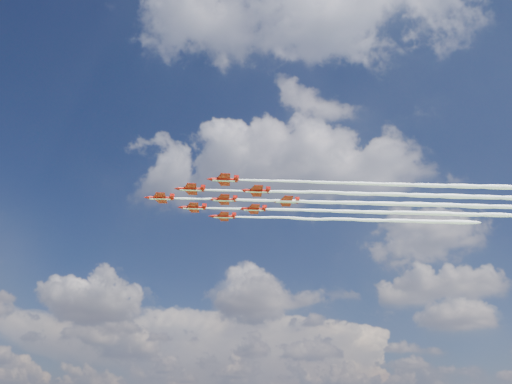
% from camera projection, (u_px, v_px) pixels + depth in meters
% --- Properties ---
extents(jet_lead, '(102.19, 32.39, 2.52)m').
position_uv_depth(jet_lead, '(306.00, 202.00, 170.27)').
color(jet_lead, '#AB1009').
extents(jet_row2_port, '(102.19, 32.39, 2.52)m').
position_uv_depth(jet_row2_port, '(342.00, 193.00, 164.09)').
color(jet_row2_port, '#AB1009').
extents(jet_row2_starb, '(102.19, 32.39, 2.52)m').
position_uv_depth(jet_row2_starb, '(333.00, 211.00, 177.66)').
color(jet_row2_starb, '#AB1009').
extents(jet_row3_port, '(102.19, 32.39, 2.52)m').
position_uv_depth(jet_row3_port, '(380.00, 184.00, 157.92)').
color(jet_row3_port, '#AB1009').
extents(jet_row3_centre, '(102.19, 32.39, 2.52)m').
position_uv_depth(jet_row3_centre, '(368.00, 203.00, 171.48)').
color(jet_row3_centre, '#AB1009').
extents(jet_row3_starb, '(102.19, 32.39, 2.52)m').
position_uv_depth(jet_row3_starb, '(357.00, 220.00, 185.05)').
color(jet_row3_starb, '#AB1009').
extents(jet_row4_port, '(102.19, 32.39, 2.52)m').
position_uv_depth(jet_row4_port, '(405.00, 195.00, 165.31)').
color(jet_row4_port, '#AB1009').
extents(jet_row4_starb, '(102.19, 32.39, 2.52)m').
position_uv_depth(jet_row4_starb, '(391.00, 213.00, 178.88)').
color(jet_row4_starb, '#AB1009').
extents(jet_tail, '(102.19, 32.39, 2.52)m').
position_uv_depth(jet_tail, '(428.00, 205.00, 172.70)').
color(jet_tail, '#AB1009').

